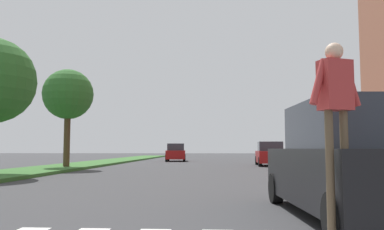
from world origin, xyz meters
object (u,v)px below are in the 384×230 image
Objects in this scene: sedan_midblock at (270,154)px; tree_far at (68,95)px; suv_crossing at (349,163)px; pedestrian_performer at (336,109)px; sedan_distant at (176,153)px.

tree_far is at bearing -156.77° from sedan_midblock.
suv_crossing is at bearing -94.04° from sedan_midblock.
tree_far is 1.35× the size of sedan_midblock.
tree_far reaches higher than pedestrian_performer.
sedan_midblock is (2.30, 23.05, -0.89)m from pedestrian_performer.
tree_far reaches higher than suv_crossing.
sedan_midblock reaches higher than sedan_distant.
sedan_midblock is at bearing 84.31° from pedestrian_performer.
tree_far is 1.20× the size of suv_crossing.
suv_crossing is at bearing 68.68° from pedestrian_performer.
tree_far is at bearing 124.89° from suv_crossing.
sedan_distant is (-7.51, 9.30, -0.01)m from sedan_midblock.
tree_far reaches higher than sedan_distant.
suv_crossing is 1.12× the size of sedan_midblock.
sedan_distant is (4.89, 14.62, -3.55)m from tree_far.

